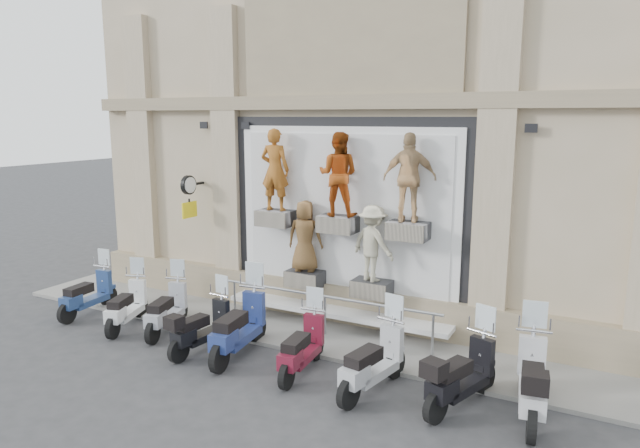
{
  "coord_description": "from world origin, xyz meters",
  "views": [
    {
      "loc": [
        5.17,
        -8.03,
        4.56
      ],
      "look_at": [
        -0.06,
        1.9,
        2.43
      ],
      "focal_mm": 32.0,
      "sensor_mm": 36.0,
      "label": 1
    }
  ],
  "objects_px": {
    "scooter_d": "(202,317)",
    "scooter_b": "(126,296)",
    "scooter_h": "(463,361)",
    "clock_sign_bracket": "(189,191)",
    "scooter_a": "(87,285)",
    "guard_rail": "(325,316)",
    "scooter_f": "(302,335)",
    "scooter_i": "(533,366)",
    "scooter_e": "(239,314)",
    "scooter_g": "(374,349)",
    "scooter_c": "(166,299)"
  },
  "relations": [
    {
      "from": "scooter_a",
      "to": "scooter_i",
      "type": "distance_m",
      "value": 9.79
    },
    {
      "from": "guard_rail",
      "to": "scooter_c",
      "type": "relative_size",
      "value": 2.8
    },
    {
      "from": "scooter_e",
      "to": "scooter_h",
      "type": "height_order",
      "value": "scooter_e"
    },
    {
      "from": "scooter_b",
      "to": "scooter_f",
      "type": "distance_m",
      "value": 4.51
    },
    {
      "from": "scooter_a",
      "to": "scooter_b",
      "type": "bearing_deg",
      "value": -12.78
    },
    {
      "from": "scooter_e",
      "to": "scooter_d",
      "type": "bearing_deg",
      "value": -176.63
    },
    {
      "from": "guard_rail",
      "to": "scooter_c",
      "type": "bearing_deg",
      "value": -157.38
    },
    {
      "from": "scooter_c",
      "to": "scooter_i",
      "type": "height_order",
      "value": "scooter_i"
    },
    {
      "from": "scooter_f",
      "to": "scooter_i",
      "type": "height_order",
      "value": "scooter_i"
    },
    {
      "from": "scooter_f",
      "to": "scooter_i",
      "type": "xyz_separation_m",
      "value": [
        3.85,
        0.32,
        0.1
      ]
    },
    {
      "from": "scooter_f",
      "to": "scooter_g",
      "type": "xyz_separation_m",
      "value": [
        1.4,
        -0.07,
        0.05
      ]
    },
    {
      "from": "scooter_b",
      "to": "scooter_d",
      "type": "height_order",
      "value": "scooter_b"
    },
    {
      "from": "scooter_e",
      "to": "scooter_f",
      "type": "bearing_deg",
      "value": -11.2
    },
    {
      "from": "guard_rail",
      "to": "scooter_c",
      "type": "height_order",
      "value": "scooter_c"
    },
    {
      "from": "guard_rail",
      "to": "scooter_a",
      "type": "bearing_deg",
      "value": -166.61
    },
    {
      "from": "guard_rail",
      "to": "scooter_h",
      "type": "bearing_deg",
      "value": -25.85
    },
    {
      "from": "guard_rail",
      "to": "scooter_f",
      "type": "xyz_separation_m",
      "value": [
        0.42,
        -1.69,
        0.26
      ]
    },
    {
      "from": "scooter_i",
      "to": "guard_rail",
      "type": "bearing_deg",
      "value": 153.41
    },
    {
      "from": "scooter_h",
      "to": "scooter_d",
      "type": "bearing_deg",
      "value": -159.58
    },
    {
      "from": "scooter_b",
      "to": "scooter_h",
      "type": "distance_m",
      "value": 7.34
    },
    {
      "from": "guard_rail",
      "to": "scooter_f",
      "type": "bearing_deg",
      "value": -76.19
    },
    {
      "from": "clock_sign_bracket",
      "to": "scooter_a",
      "type": "bearing_deg",
      "value": -132.33
    },
    {
      "from": "scooter_b",
      "to": "scooter_d",
      "type": "bearing_deg",
      "value": -25.18
    },
    {
      "from": "scooter_b",
      "to": "scooter_d",
      "type": "xyz_separation_m",
      "value": [
        2.29,
        -0.24,
        -0.01
      ]
    },
    {
      "from": "scooter_f",
      "to": "scooter_i",
      "type": "relative_size",
      "value": 0.87
    },
    {
      "from": "scooter_c",
      "to": "scooter_h",
      "type": "bearing_deg",
      "value": -18.63
    },
    {
      "from": "guard_rail",
      "to": "clock_sign_bracket",
      "type": "relative_size",
      "value": 4.96
    },
    {
      "from": "clock_sign_bracket",
      "to": "scooter_i",
      "type": "relative_size",
      "value": 0.5
    },
    {
      "from": "scooter_i",
      "to": "scooter_f",
      "type": "bearing_deg",
      "value": 176.0
    },
    {
      "from": "guard_rail",
      "to": "clock_sign_bracket",
      "type": "xyz_separation_m",
      "value": [
        -3.9,
        0.47,
        2.34
      ]
    },
    {
      "from": "scooter_b",
      "to": "scooter_g",
      "type": "distance_m",
      "value": 5.91
    },
    {
      "from": "scooter_e",
      "to": "scooter_h",
      "type": "xyz_separation_m",
      "value": [
        4.27,
        0.02,
        -0.08
      ]
    },
    {
      "from": "scooter_e",
      "to": "scooter_g",
      "type": "relative_size",
      "value": 1.09
    },
    {
      "from": "scooter_d",
      "to": "scooter_b",
      "type": "bearing_deg",
      "value": 179.77
    },
    {
      "from": "scooter_h",
      "to": "scooter_a",
      "type": "bearing_deg",
      "value": -163.21
    },
    {
      "from": "scooter_a",
      "to": "scooter_e",
      "type": "bearing_deg",
      "value": -9.01
    },
    {
      "from": "scooter_d",
      "to": "scooter_h",
      "type": "distance_m",
      "value": 5.05
    },
    {
      "from": "scooter_a",
      "to": "scooter_f",
      "type": "relative_size",
      "value": 1.0
    },
    {
      "from": "scooter_e",
      "to": "scooter_f",
      "type": "xyz_separation_m",
      "value": [
        1.44,
        -0.09,
        -0.13
      ]
    },
    {
      "from": "clock_sign_bracket",
      "to": "scooter_a",
      "type": "xyz_separation_m",
      "value": [
        -1.62,
        -1.78,
        -2.08
      ]
    },
    {
      "from": "clock_sign_bracket",
      "to": "scooter_e",
      "type": "bearing_deg",
      "value": -35.69
    },
    {
      "from": "scooter_a",
      "to": "scooter_e",
      "type": "xyz_separation_m",
      "value": [
        4.5,
        -0.28,
        0.13
      ]
    },
    {
      "from": "scooter_b",
      "to": "scooter_f",
      "type": "xyz_separation_m",
      "value": [
        4.51,
        -0.19,
        0.0
      ]
    },
    {
      "from": "clock_sign_bracket",
      "to": "scooter_g",
      "type": "xyz_separation_m",
      "value": [
        5.72,
        -2.23,
        -2.02
      ]
    },
    {
      "from": "clock_sign_bracket",
      "to": "scooter_h",
      "type": "distance_m",
      "value": 7.7
    },
    {
      "from": "scooter_d",
      "to": "scooter_h",
      "type": "xyz_separation_m",
      "value": [
        5.04,
        0.17,
        0.06
      ]
    },
    {
      "from": "scooter_b",
      "to": "scooter_h",
      "type": "xyz_separation_m",
      "value": [
        7.33,
        -0.07,
        0.05
      ]
    },
    {
      "from": "clock_sign_bracket",
      "to": "scooter_h",
      "type": "height_order",
      "value": "clock_sign_bracket"
    },
    {
      "from": "scooter_c",
      "to": "scooter_g",
      "type": "height_order",
      "value": "scooter_g"
    },
    {
      "from": "scooter_i",
      "to": "scooter_g",
      "type": "bearing_deg",
      "value": -179.62
    }
  ]
}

